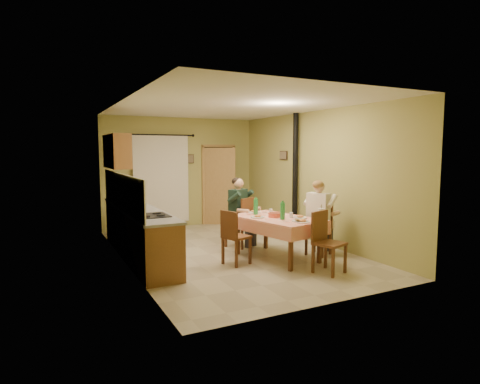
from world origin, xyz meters
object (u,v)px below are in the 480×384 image
dining_table (277,238)px  chair_right (319,240)px  chair_near (328,255)px  man_far (239,204)px  chair_left (236,248)px  man_right (319,209)px  stove_flue (295,192)px  chair_far (240,232)px

dining_table → chair_right: size_ratio=1.93×
chair_near → man_far: bearing=-96.5°
chair_left → chair_right: bearing=67.1°
man_right → stove_flue: stove_flue is taller
chair_right → man_right: size_ratio=0.68×
dining_table → chair_near: size_ratio=1.85×
chair_right → stove_flue: size_ratio=0.34×
chair_far → chair_near: size_ratio=1.03×
chair_far → man_right: (1.03, -1.26, 0.59)m
dining_table → chair_right: (0.85, -0.12, -0.09)m
chair_far → man_right: 1.73m
chair_near → stove_flue: size_ratio=0.35×
chair_near → man_right: size_ratio=0.71×
chair_left → man_right: 1.78m
chair_right → man_right: man_right is taller
man_right → stove_flue: bearing=-44.0°
dining_table → stove_flue: size_ratio=0.65×
man_far → man_right: (1.04, -1.27, 0.00)m
chair_far → man_right: size_ratio=0.73×
chair_near → stove_flue: bearing=-131.7°
chair_near → chair_left: 1.57m
chair_near → chair_right: bearing=-138.7°
dining_table → chair_far: 1.15m
chair_far → man_far: 0.59m
chair_near → stove_flue: (1.08, 2.53, 0.73)m
stove_flue → man_right: bearing=-108.6°
man_far → man_right: size_ratio=1.00×
chair_near → man_far: man_far is taller
dining_table → chair_left: chair_left is taller
dining_table → man_far: (-0.20, 1.14, 0.50)m
chair_right → chair_left: size_ratio=1.00×
chair_far → chair_right: chair_far is taller
chair_right → chair_left: 1.69m
chair_left → stove_flue: 2.72m
chair_left → stove_flue: stove_flue is taller
chair_right → chair_left: chair_left is taller
chair_far → stove_flue: size_ratio=0.36×
chair_far → chair_right: size_ratio=1.07×
chair_left → man_far: man_far is taller
chair_near → man_right: bearing=-138.3°
chair_near → chair_left: bearing=-63.4°
chair_left → man_right: size_ratio=0.68×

